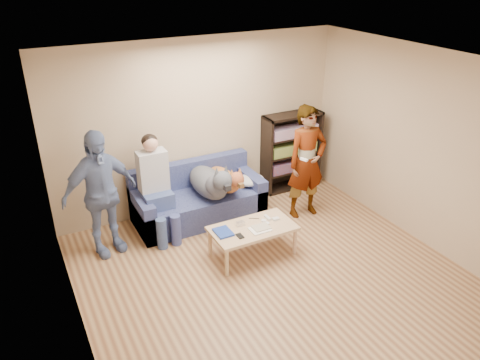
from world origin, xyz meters
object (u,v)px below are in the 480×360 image
notebook_blue (223,232)px  sofa (198,200)px  person_standing_left (100,194)px  dog_tan (225,180)px  camera_silver (240,223)px  person_seated (156,183)px  person_standing_right (307,162)px  bookshelf (291,150)px  coffee_table (253,230)px  dog_gray (211,183)px

notebook_blue → sofa: sofa is taller
person_standing_left → dog_tan: person_standing_left is taller
camera_silver → person_seated: (-0.79, 1.00, 0.33)m
notebook_blue → camera_silver: size_ratio=2.36×
person_standing_right → bookshelf: bearing=72.3°
notebook_blue → dog_tan: dog_tan is taller
person_standing_right → sofa: bearing=158.3°
person_standing_left → person_seated: size_ratio=1.17×
dog_tan → bookshelf: size_ratio=0.88×
person_standing_right → coffee_table: 1.45m
person_standing_left → camera_silver: (1.56, -0.87, -0.41)m
person_standing_right → person_seated: bearing=168.2°
person_standing_left → person_standing_right: bearing=-21.0°
notebook_blue → camera_silver: 0.29m
dog_tan → notebook_blue: bearing=-117.4°
notebook_blue → person_seated: size_ratio=0.18×
sofa → coffee_table: size_ratio=1.73×
person_standing_right → bookshelf: person_standing_right is taller
person_standing_right → notebook_blue: person_standing_right is taller
sofa → bookshelf: 1.86m
sofa → bookshelf: bearing=7.4°
dog_tan → coffee_table: (-0.13, -1.07, -0.23)m
person_standing_left → coffee_table: person_standing_left is taller
sofa → person_seated: bearing=-169.0°
person_standing_left → sofa: 1.56m
camera_silver → coffee_table: (0.12, -0.12, -0.07)m
person_standing_right → dog_gray: person_standing_right is taller
person_standing_right → coffee_table: size_ratio=1.56×
person_standing_right → sofa: (-1.49, 0.65, -0.58)m
person_standing_left → bookshelf: 3.27m
person_standing_right → dog_tan: 1.23m
notebook_blue → camera_silver: camera_silver is taller
person_seated → sofa: bearing=11.0°
person_standing_left → dog_gray: person_standing_left is taller
person_standing_left → dog_tan: bearing=-10.7°
bookshelf → sofa: bearing=-172.6°
sofa → dog_tan: (0.38, -0.17, 0.33)m
person_seated → dog_tan: person_seated is taller
person_standing_right → sofa: size_ratio=0.90×
coffee_table → bookshelf: bearing=43.7°
bookshelf → person_standing_left: bearing=-171.3°
camera_silver → dog_gray: dog_gray is taller
dog_tan → sofa: bearing=155.7°
sofa → bookshelf: (1.80, 0.23, 0.40)m
dog_gray → bookshelf: size_ratio=0.97×
coffee_table → person_standing_right: bearing=25.9°
sofa → person_standing_left: bearing=-169.7°
sofa → dog_tan: size_ratio=1.67×
person_standing_left → camera_silver: bearing=-42.4°
person_standing_left → dog_gray: bearing=-12.4°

